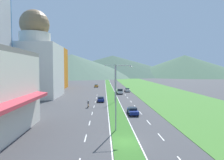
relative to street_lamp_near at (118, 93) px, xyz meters
The scene contains 32 objects.
ground_plane 7.37m from the street_lamp_near, 82.73° to the right, with size 600.00×600.00×0.00m, color #424244.
grass_median 55.56m from the street_lamp_near, 89.38° to the left, with size 3.20×240.00×0.06m, color #387028.
grass_verge_right 59.47m from the street_lamp_near, 69.01° to the left, with size 24.00×240.00×0.06m, color #477F33.
lane_dash_left_3 7.80m from the street_lamp_near, 146.30° to the right, with size 0.16×2.80×0.01m, color silver.
lane_dash_left_4 8.36m from the street_lamp_near, 136.68° to the left, with size 0.16×2.80×0.01m, color silver.
lane_dash_left_5 13.55m from the street_lamp_near, 111.39° to the left, with size 0.16×2.80×0.01m, color silver.
lane_dash_left_6 20.06m from the street_lamp_near, 103.51° to the left, with size 0.16×2.80×0.01m, color silver.
lane_dash_left_7 26.95m from the street_lamp_near, 99.83° to the left, with size 0.16×2.80×0.01m, color silver.
lane_dash_left_8 33.98m from the street_lamp_near, 97.71° to the left, with size 0.16×2.80×0.01m, color silver.
lane_dash_left_9 41.08m from the street_lamp_near, 96.34° to the left, with size 0.16×2.80×0.01m, color silver.
lane_dash_right_3 8.55m from the street_lamp_near, 27.74° to the right, with size 0.16×2.80×0.01m, color silver.
lane_dash_right_4 9.06m from the street_lamp_near, 36.64° to the left, with size 0.16×2.80×0.01m, color silver.
lane_dash_right_5 14.00m from the street_lamp_near, 63.59° to the left, with size 0.16×2.80×0.01m, color silver.
lane_dash_right_6 20.37m from the street_lamp_near, 73.06° to the left, with size 0.16×2.80×0.01m, color silver.
lane_dash_right_7 27.17m from the street_lamp_near, 77.61° to the left, with size 0.16×2.80×0.01m, color silver.
lane_dash_right_8 34.16m from the street_lamp_near, 80.26° to the left, with size 0.16×2.80×0.01m, color silver.
lane_dash_right_9 41.23m from the street_lamp_near, 81.98° to the left, with size 0.16×2.80×0.01m, color silver.
edge_line_median_left 55.57m from the street_lamp_near, 91.19° to the left, with size 0.16×240.00×0.01m, color silver.
edge_line_median_right 55.61m from the street_lamp_near, 87.56° to the left, with size 0.16×240.00×0.01m, color silver.
domed_building 44.67m from the street_lamp_near, 124.04° to the left, with size 15.57×15.57×28.74m.
midrise_colored 72.75m from the street_lamp_near, 112.16° to the left, with size 12.82×12.82×19.58m, color orange.
hill_far_left 219.71m from the street_lamp_near, 101.13° to the left, with size 168.85×168.85×28.44m, color #516B56.
hill_far_center 274.62m from the street_lamp_near, 87.56° to the left, with size 222.71×222.71×31.38m, color #3D5647.
hill_far_right 254.47m from the street_lamp_near, 64.83° to the left, with size 164.22×164.22×28.99m, color #47664C.
street_lamp_near is the anchor object (origin of this frame).
street_lamp_mid 25.06m from the street_lamp_near, 88.31° to the left, with size 3.09×0.32×10.57m.
car_1 51.19m from the street_lamp_near, 81.42° to the left, with size 2.00×4.80×1.46m.
car_2 12.05m from the street_lamp_near, 69.57° to the left, with size 2.00×4.46×1.39m.
car_3 26.87m from the street_lamp_near, 96.31° to the left, with size 1.93×4.24×1.40m.
car_4 72.74m from the street_lamp_near, 94.76° to the left, with size 1.95×4.73×1.37m.
pickup_truck_0 44.19m from the street_lamp_near, 84.86° to the left, with size 2.18×5.40×2.00m.
motorcycle_rider 19.29m from the street_lamp_near, 108.19° to the left, with size 0.36×2.00×1.80m.
Camera 1 is at (-2.62, -23.55, 9.13)m, focal length 30.76 mm.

